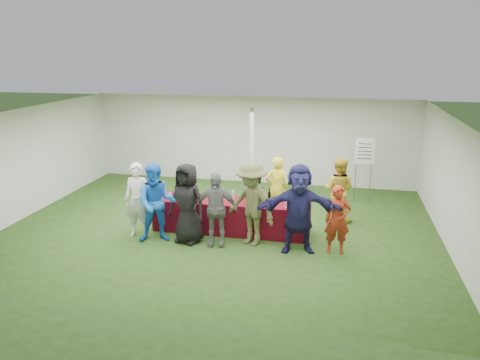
% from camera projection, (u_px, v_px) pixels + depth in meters
% --- Properties ---
extents(ground, '(60.00, 60.00, 0.00)m').
position_uv_depth(ground, '(221.00, 227.00, 11.16)').
color(ground, '#284719').
rests_on(ground, ground).
extents(tent, '(10.00, 10.00, 10.00)m').
position_uv_depth(tent, '(252.00, 161.00, 11.82)').
color(tent, white).
rests_on(tent, ground).
extents(serving_table, '(3.60, 0.80, 0.75)m').
position_uv_depth(serving_table, '(232.00, 216.00, 10.80)').
color(serving_table, maroon).
rests_on(serving_table, ground).
extents(wine_bottles, '(0.58, 0.14, 0.32)m').
position_uv_depth(wine_bottles, '(257.00, 195.00, 10.68)').
color(wine_bottles, black).
rests_on(wine_bottles, serving_table).
extents(wine_glasses, '(2.74, 0.14, 0.16)m').
position_uv_depth(wine_glasses, '(207.00, 198.00, 10.53)').
color(wine_glasses, silver).
rests_on(wine_glasses, serving_table).
extents(water_bottle, '(0.07, 0.07, 0.23)m').
position_uv_depth(water_bottle, '(233.00, 195.00, 10.74)').
color(water_bottle, silver).
rests_on(water_bottle, serving_table).
extents(bar_towel, '(0.25, 0.18, 0.03)m').
position_uv_depth(bar_towel, '(297.00, 204.00, 10.44)').
color(bar_towel, white).
rests_on(bar_towel, serving_table).
extents(dump_bucket, '(0.23, 0.23, 0.18)m').
position_uv_depth(dump_bucket, '(304.00, 205.00, 10.13)').
color(dump_bucket, slate).
rests_on(dump_bucket, serving_table).
extents(wine_list_sign, '(0.50, 0.03, 1.80)m').
position_uv_depth(wine_list_sign, '(365.00, 156.00, 12.56)').
color(wine_list_sign, slate).
rests_on(wine_list_sign, ground).
extents(staff_pourer, '(0.65, 0.51, 1.59)m').
position_uv_depth(staff_pourer, '(277.00, 188.00, 11.49)').
color(staff_pourer, yellow).
rests_on(staff_pourer, ground).
extents(staff_back, '(0.91, 0.79, 1.58)m').
position_uv_depth(staff_back, '(338.00, 190.00, 11.38)').
color(staff_back, gold).
rests_on(staff_back, ground).
extents(customer_0, '(0.64, 0.45, 1.70)m').
position_uv_depth(customer_0, '(138.00, 200.00, 10.40)').
color(customer_0, silver).
rests_on(customer_0, ground).
extents(customer_1, '(1.02, 0.90, 1.76)m').
position_uv_depth(customer_1, '(157.00, 203.00, 10.13)').
color(customer_1, blue).
rests_on(customer_1, ground).
extents(customer_2, '(0.98, 0.77, 1.77)m').
position_uv_depth(customer_2, '(187.00, 203.00, 10.08)').
color(customer_2, black).
rests_on(customer_2, ground).
extents(customer_3, '(0.99, 0.51, 1.62)m').
position_uv_depth(customer_3, '(215.00, 209.00, 9.94)').
color(customer_3, slate).
rests_on(customer_3, ground).
extents(customer_4, '(1.36, 1.16, 1.82)m').
position_uv_depth(customer_4, '(251.00, 204.00, 9.94)').
color(customer_4, '#4E502B').
rests_on(customer_4, ground).
extents(customer_5, '(1.81, 0.85, 1.87)m').
position_uv_depth(customer_5, '(299.00, 209.00, 9.60)').
color(customer_5, '#1B1A45').
rests_on(customer_5, ground).
extents(customer_6, '(0.58, 0.42, 1.45)m').
position_uv_depth(customer_6, '(338.00, 220.00, 9.56)').
color(customer_6, maroon).
rests_on(customer_6, ground).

